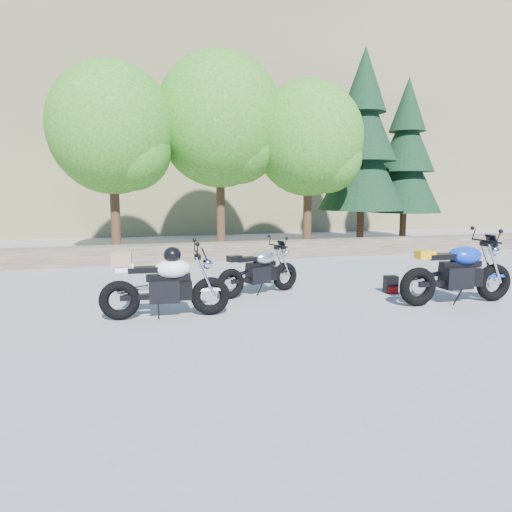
% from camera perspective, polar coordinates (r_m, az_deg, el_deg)
% --- Properties ---
extents(ground, '(90.00, 90.00, 0.00)m').
position_cam_1_polar(ground, '(7.71, 0.52, -6.60)').
color(ground, gray).
rests_on(ground, ground).
extents(stone_wall, '(22.00, 0.55, 0.50)m').
position_cam_1_polar(stone_wall, '(12.95, -6.10, 0.51)').
color(stone_wall, '#4B3E32').
rests_on(stone_wall, ground).
extents(hillside, '(80.00, 30.00, 15.00)m').
position_cam_1_polar(hillside, '(35.96, -7.35, 16.97)').
color(hillside, olive).
rests_on(hillside, ground).
extents(tree_decid_left, '(3.67, 3.67, 5.62)m').
position_cam_1_polar(tree_decid_left, '(14.41, -17.16, 14.47)').
color(tree_decid_left, '#382314').
rests_on(tree_decid_left, ground).
extents(tree_decid_mid, '(4.08, 4.08, 6.24)m').
position_cam_1_polar(tree_decid_mid, '(15.15, -4.09, 16.02)').
color(tree_decid_mid, '#382314').
rests_on(tree_decid_mid, ground).
extents(tree_decid_right, '(3.54, 3.54, 5.41)m').
position_cam_1_polar(tree_decid_right, '(15.31, 7.04, 13.86)').
color(tree_decid_right, '#382314').
rests_on(tree_decid_right, ground).
extents(conifer_near, '(3.17, 3.17, 7.06)m').
position_cam_1_polar(conifer_near, '(17.52, 13.22, 13.58)').
color(conifer_near, '#382314').
rests_on(conifer_near, ground).
extents(conifer_far, '(2.82, 2.82, 6.27)m').
position_cam_1_polar(conifer_far, '(19.12, 18.23, 11.69)').
color(conifer_far, '#382314').
rests_on(conifer_far, ground).
extents(silver_bike, '(1.78, 0.81, 0.92)m').
position_cam_1_polar(silver_bike, '(8.67, 0.43, -1.91)').
color(silver_bike, black).
rests_on(silver_bike, ground).
extents(white_bike, '(2.01, 0.64, 1.11)m').
position_cam_1_polar(white_bike, '(7.21, -11.34, -3.36)').
color(white_bike, black).
rests_on(white_bike, ground).
extents(blue_bike, '(2.21, 0.70, 1.11)m').
position_cam_1_polar(blue_bike, '(8.70, 23.93, -1.99)').
color(blue_bike, black).
rests_on(blue_bike, ground).
extents(backpack, '(0.27, 0.24, 0.34)m').
position_cam_1_polar(backpack, '(9.22, 16.50, -3.46)').
color(backpack, black).
rests_on(backpack, ground).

